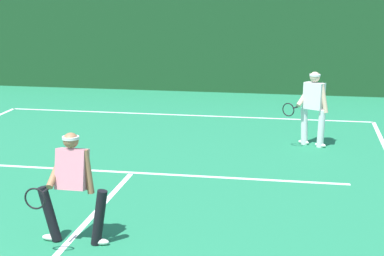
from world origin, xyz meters
The scene contains 6 objects.
court_line_baseline_far centered at (0.00, 11.82, 0.00)m, with size 9.94×0.10×0.01m, color white.
court_line_service centered at (0.00, 6.49, 0.00)m, with size 8.10×0.10×0.01m, color white.
court_line_centre centered at (0.00, 3.20, 0.00)m, with size 0.10×6.40×0.01m, color white.
player_near centered at (0.09, 3.18, 0.87)m, with size 1.02×0.89×1.59m.
player_far centered at (3.38, 9.15, 0.91)m, with size 1.00×0.85×1.65m.
back_fence_windscreen centered at (0.00, 15.59, 1.75)m, with size 22.42×0.12×3.51m, color #194322.
Camera 1 is at (3.15, -4.56, 3.56)m, focal length 58.77 mm.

